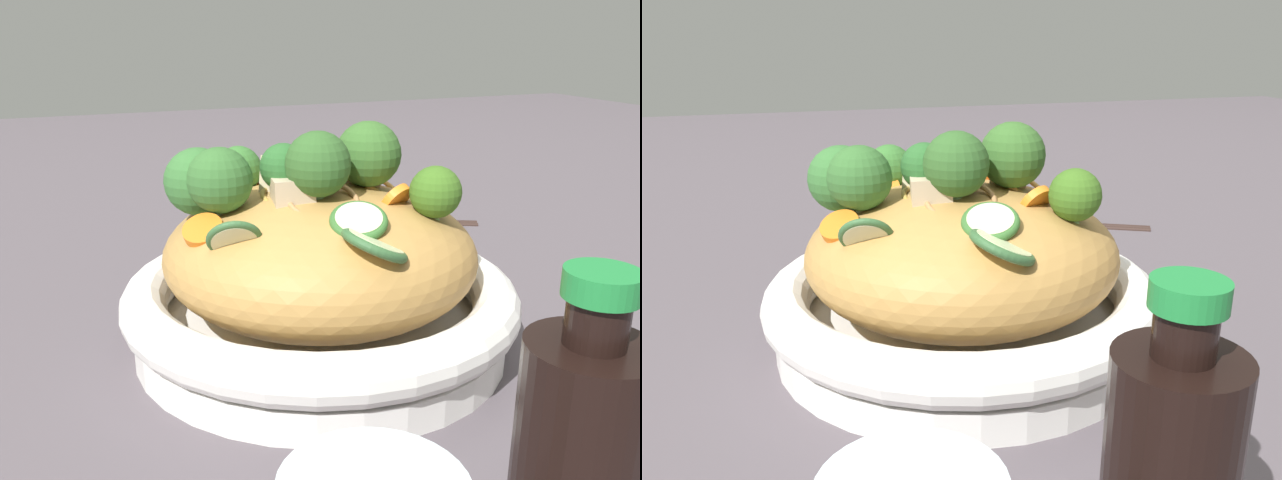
# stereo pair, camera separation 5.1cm
# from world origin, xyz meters

# --- Properties ---
(ground_plane) EXTENTS (3.00, 3.00, 0.00)m
(ground_plane) POSITION_xyz_m (0.00, 0.00, 0.00)
(ground_plane) COLOR #534B51
(serving_bowl) EXTENTS (0.30, 0.30, 0.06)m
(serving_bowl) POSITION_xyz_m (0.00, 0.00, 0.03)
(serving_bowl) COLOR white
(serving_bowl) RESTS_ON ground_plane
(noodle_heap) EXTENTS (0.24, 0.24, 0.11)m
(noodle_heap) POSITION_xyz_m (0.00, 0.00, 0.08)
(noodle_heap) COLOR #B48443
(noodle_heap) RESTS_ON serving_bowl
(broccoli_florets) EXTENTS (0.18, 0.20, 0.08)m
(broccoli_florets) POSITION_xyz_m (-0.00, -0.02, 0.14)
(broccoli_florets) COLOR #8FAE74
(broccoli_florets) RESTS_ON serving_bowl
(carrot_coins) EXTENTS (0.15, 0.17, 0.04)m
(carrot_coins) POSITION_xyz_m (-0.03, -0.02, 0.11)
(carrot_coins) COLOR orange
(carrot_coins) RESTS_ON serving_bowl
(zucchini_slices) EXTENTS (0.22, 0.13, 0.04)m
(zucchini_slices) POSITION_xyz_m (0.03, -0.01, 0.11)
(zucchini_slices) COLOR beige
(zucchini_slices) RESTS_ON serving_bowl
(chicken_chunks) EXTENTS (0.08, 0.11, 0.04)m
(chicken_chunks) POSITION_xyz_m (-0.01, -0.01, 0.13)
(chicken_chunks) COLOR beige
(chicken_chunks) RESTS_ON serving_bowl
(soy_sauce_bottle) EXTENTS (0.06, 0.06, 0.15)m
(soy_sauce_bottle) POSITION_xyz_m (0.26, 0.02, 0.06)
(soy_sauce_bottle) COLOR black
(soy_sauce_bottle) RESTS_ON ground_plane
(chopsticks_pair) EXTENTS (0.12, 0.21, 0.01)m
(chopsticks_pair) POSITION_xyz_m (-0.28, 0.20, 0.00)
(chopsticks_pair) COLOR black
(chopsticks_pair) RESTS_ON ground_plane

